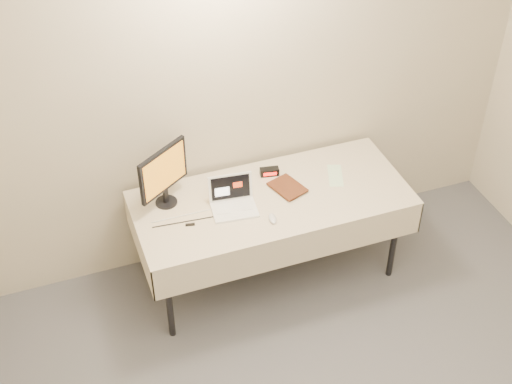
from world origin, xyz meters
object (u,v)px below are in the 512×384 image
object	(u,v)px
table	(272,204)
monitor	(163,173)
laptop	(233,200)
book	(278,180)

from	to	relation	value
table	monitor	size ratio (longest dim) A/B	4.34
table	monitor	xyz separation A→B (m)	(-0.68, 0.18, 0.31)
laptop	book	size ratio (longest dim) A/B	1.32
monitor	book	world-z (taller)	monitor
laptop	book	xyz separation A→B (m)	(0.32, 0.02, 0.07)
table	laptop	distance (m)	0.30
table	laptop	xyz separation A→B (m)	(-0.28, 0.00, 0.11)
monitor	laptop	bearing A→B (deg)	-58.36
table	book	xyz separation A→B (m)	(0.05, 0.02, 0.18)
laptop	monitor	distance (m)	0.49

